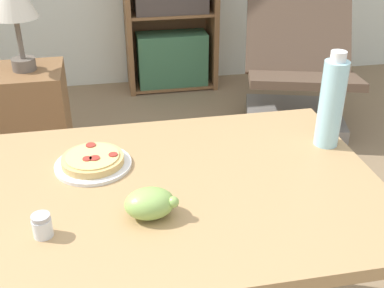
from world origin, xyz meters
name	(u,v)px	position (x,y,z in m)	size (l,w,h in m)	color
dining_table	(173,220)	(0.02, -0.03, 0.62)	(1.09, 0.76, 0.74)	tan
pizza_on_plate	(93,161)	(-0.18, 0.11, 0.75)	(0.21, 0.21, 0.04)	white
grape_bunch	(150,203)	(-0.05, -0.14, 0.77)	(0.12, 0.09, 0.07)	#93BC5B
drink_bottle	(331,103)	(0.50, 0.11, 0.87)	(0.07, 0.07, 0.29)	#A3DBEA
salt_shaker	(42,226)	(-0.29, -0.17, 0.76)	(0.04, 0.04, 0.06)	white
lounge_chair_far	(297,82)	(1.08, 1.66, 0.29)	(0.82, 0.91, 0.88)	slate
side_table	(36,130)	(-0.50, 1.22, 0.32)	(0.34, 0.34, 0.64)	brown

